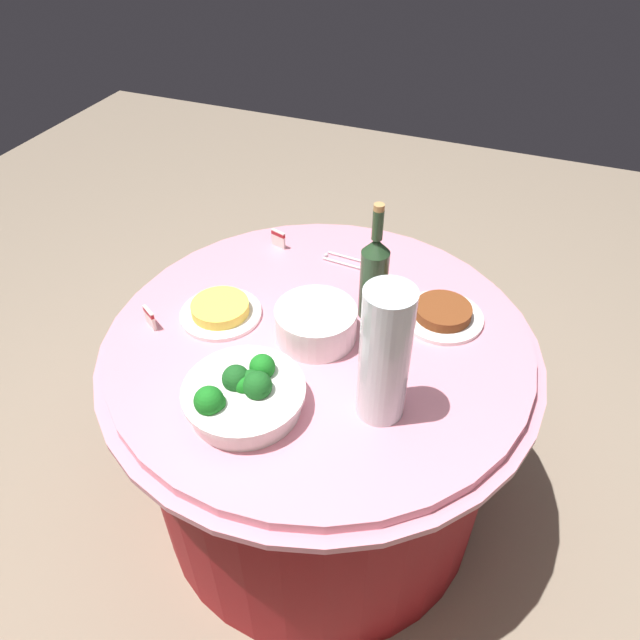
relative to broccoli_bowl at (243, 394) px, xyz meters
name	(u,v)px	position (x,y,z in m)	size (l,w,h in m)	color
ground_plane	(320,494)	(-0.07, -0.29, -0.78)	(6.00, 6.00, 0.00)	gray
buffet_table	(320,424)	(-0.07, -0.29, -0.41)	(1.16, 1.16, 0.74)	maroon
broccoli_bowl	(243,394)	(0.00, 0.00, 0.00)	(0.28, 0.28, 0.11)	white
plate_stack	(316,323)	(-0.06, -0.28, 0.00)	(0.21, 0.21, 0.09)	white
wine_bottle	(374,275)	(-0.17, -0.42, 0.09)	(0.07, 0.07, 0.34)	#244024
decorative_fruit_vase	(384,359)	(-0.29, -0.11, 0.12)	(0.11, 0.11, 0.34)	silver
serving_tongs	(348,261)	(-0.03, -0.63, -0.04)	(0.17, 0.06, 0.01)	silver
food_plate_fried_egg	(221,310)	(0.21, -0.27, -0.03)	(0.22, 0.22, 0.04)	white
food_plate_stir_fry	(443,314)	(-0.35, -0.47, -0.03)	(0.22, 0.22, 0.04)	white
label_placard_front	(278,238)	(0.20, -0.63, -0.01)	(0.05, 0.02, 0.05)	white
label_placard_mid	(150,317)	(0.36, -0.16, -0.01)	(0.05, 0.03, 0.05)	white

